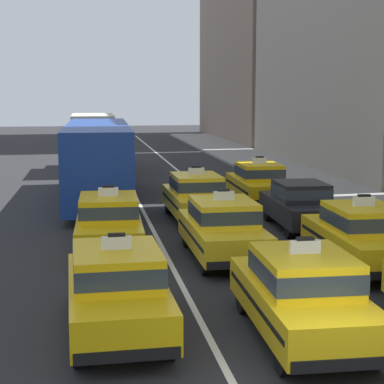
{
  "coord_description": "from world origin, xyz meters",
  "views": [
    {
      "loc": [
        -3.86,
        -8.57,
        4.58
      ],
      "look_at": [
        -0.34,
        12.6,
        1.3
      ],
      "focal_mm": 62.14,
      "sensor_mm": 36.0,
      "label": 1
    }
  ],
  "objects_px": {
    "bus_left_third": "(98,158)",
    "taxi_center_second": "(223,228)",
    "taxi_right_second": "(361,235)",
    "taxi_center_nearest": "(302,293)",
    "sedan_right_third": "(300,204)",
    "taxi_left_nearest": "(117,288)",
    "taxi_left_second": "(109,223)",
    "box_truck_left_fourth": "(93,140)",
    "taxi_center_third": "(196,196)",
    "taxi_right_fourth": "(259,182)"
  },
  "relations": [
    {
      "from": "bus_left_third",
      "to": "taxi_center_second",
      "type": "xyz_separation_m",
      "value": [
        3.1,
        -10.23,
        -0.94
      ]
    },
    {
      "from": "bus_left_third",
      "to": "taxi_right_second",
      "type": "xyz_separation_m",
      "value": [
        6.45,
        -11.71,
        -0.94
      ]
    },
    {
      "from": "taxi_center_nearest",
      "to": "sedan_right_third",
      "type": "distance_m",
      "value": 10.12
    },
    {
      "from": "taxi_center_second",
      "to": "taxi_right_second",
      "type": "distance_m",
      "value": 3.66
    },
    {
      "from": "taxi_center_second",
      "to": "taxi_right_second",
      "type": "bearing_deg",
      "value": -23.77
    },
    {
      "from": "taxi_center_nearest",
      "to": "taxi_left_nearest",
      "type": "bearing_deg",
      "value": 165.17
    },
    {
      "from": "taxi_left_second",
      "to": "sedan_right_third",
      "type": "xyz_separation_m",
      "value": [
        6.44,
        2.35,
        -0.03
      ]
    },
    {
      "from": "taxi_left_nearest",
      "to": "taxi_left_second",
      "type": "relative_size",
      "value": 0.99
    },
    {
      "from": "bus_left_third",
      "to": "taxi_right_second",
      "type": "height_order",
      "value": "bus_left_third"
    },
    {
      "from": "box_truck_left_fourth",
      "to": "taxi_left_second",
      "type": "bearing_deg",
      "value": -89.83
    },
    {
      "from": "taxi_left_second",
      "to": "taxi_center_third",
      "type": "relative_size",
      "value": 1.01
    },
    {
      "from": "taxi_left_second",
      "to": "taxi_right_second",
      "type": "relative_size",
      "value": 1.0
    },
    {
      "from": "bus_left_third",
      "to": "taxi_center_nearest",
      "type": "xyz_separation_m",
      "value": [
        3.31,
        -16.27,
        -0.94
      ]
    },
    {
      "from": "taxi_right_second",
      "to": "sedan_right_third",
      "type": "relative_size",
      "value": 1.06
    },
    {
      "from": "taxi_left_second",
      "to": "taxi_center_nearest",
      "type": "height_order",
      "value": "same"
    },
    {
      "from": "taxi_center_second",
      "to": "taxi_right_fourth",
      "type": "xyz_separation_m",
      "value": [
        3.34,
        8.66,
        0.0
      ]
    },
    {
      "from": "taxi_center_second",
      "to": "taxi_right_fourth",
      "type": "relative_size",
      "value": 0.99
    },
    {
      "from": "taxi_left_nearest",
      "to": "taxi_center_third",
      "type": "bearing_deg",
      "value": 72.59
    },
    {
      "from": "taxi_left_nearest",
      "to": "taxi_center_third",
      "type": "distance_m",
      "value": 11.21
    },
    {
      "from": "taxi_left_second",
      "to": "taxi_center_second",
      "type": "xyz_separation_m",
      "value": [
        3.04,
        -1.22,
        0.0
      ]
    },
    {
      "from": "taxi_center_third",
      "to": "taxi_right_second",
      "type": "relative_size",
      "value": 1.0
    },
    {
      "from": "box_truck_left_fourth",
      "to": "taxi_right_fourth",
      "type": "bearing_deg",
      "value": -62.32
    },
    {
      "from": "taxi_center_nearest",
      "to": "bus_left_third",
      "type": "bearing_deg",
      "value": 101.5
    },
    {
      "from": "box_truck_left_fourth",
      "to": "sedan_right_third",
      "type": "distance_m",
      "value": 18.57
    },
    {
      "from": "bus_left_third",
      "to": "sedan_right_third",
      "type": "bearing_deg",
      "value": -45.72
    },
    {
      "from": "taxi_right_second",
      "to": "taxi_left_nearest",
      "type": "bearing_deg",
      "value": -150.56
    },
    {
      "from": "box_truck_left_fourth",
      "to": "taxi_center_third",
      "type": "relative_size",
      "value": 1.53
    },
    {
      "from": "sedan_right_third",
      "to": "taxi_right_second",
      "type": "bearing_deg",
      "value": -90.52
    },
    {
      "from": "taxi_left_nearest",
      "to": "box_truck_left_fourth",
      "type": "relative_size",
      "value": 0.66
    },
    {
      "from": "bus_left_third",
      "to": "taxi_right_second",
      "type": "bearing_deg",
      "value": -61.14
    },
    {
      "from": "taxi_left_second",
      "to": "box_truck_left_fourth",
      "type": "height_order",
      "value": "box_truck_left_fourth"
    },
    {
      "from": "taxi_left_second",
      "to": "bus_left_third",
      "type": "distance_m",
      "value": 9.06
    },
    {
      "from": "box_truck_left_fourth",
      "to": "sedan_right_third",
      "type": "bearing_deg",
      "value": -69.49
    },
    {
      "from": "taxi_left_second",
      "to": "taxi_center_nearest",
      "type": "relative_size",
      "value": 1.0
    },
    {
      "from": "taxi_center_third",
      "to": "sedan_right_third",
      "type": "distance_m",
      "value": 3.76
    },
    {
      "from": "taxi_center_second",
      "to": "taxi_center_third",
      "type": "bearing_deg",
      "value": 87.89
    },
    {
      "from": "taxi_center_third",
      "to": "sedan_right_third",
      "type": "xyz_separation_m",
      "value": [
        3.19,
        -1.98,
        -0.03
      ]
    },
    {
      "from": "taxi_center_nearest",
      "to": "taxi_right_fourth",
      "type": "distance_m",
      "value": 15.03
    },
    {
      "from": "bus_left_third",
      "to": "taxi_right_fourth",
      "type": "bearing_deg",
      "value": -13.72
    },
    {
      "from": "taxi_center_second",
      "to": "taxi_left_second",
      "type": "bearing_deg",
      "value": 158.13
    },
    {
      "from": "taxi_right_fourth",
      "to": "taxi_right_second",
      "type": "bearing_deg",
      "value": -89.95
    },
    {
      "from": "taxi_left_second",
      "to": "taxi_center_second",
      "type": "distance_m",
      "value": 3.28
    },
    {
      "from": "taxi_center_third",
      "to": "taxi_right_fourth",
      "type": "distance_m",
      "value": 4.42
    },
    {
      "from": "bus_left_third",
      "to": "taxi_right_second",
      "type": "relative_size",
      "value": 2.45
    },
    {
      "from": "bus_left_third",
      "to": "sedan_right_third",
      "type": "xyz_separation_m",
      "value": [
        6.5,
        -6.66,
        -0.97
      ]
    },
    {
      "from": "taxi_left_nearest",
      "to": "box_truck_left_fourth",
      "type": "distance_m",
      "value": 26.11
    },
    {
      "from": "taxi_left_second",
      "to": "box_truck_left_fourth",
      "type": "bearing_deg",
      "value": 90.17
    },
    {
      "from": "taxi_center_nearest",
      "to": "sedan_right_third",
      "type": "bearing_deg",
      "value": 71.64
    },
    {
      "from": "taxi_left_nearest",
      "to": "taxi_left_second",
      "type": "distance_m",
      "value": 6.37
    },
    {
      "from": "taxi_right_second",
      "to": "box_truck_left_fourth",
      "type": "bearing_deg",
      "value": 106.05
    }
  ]
}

